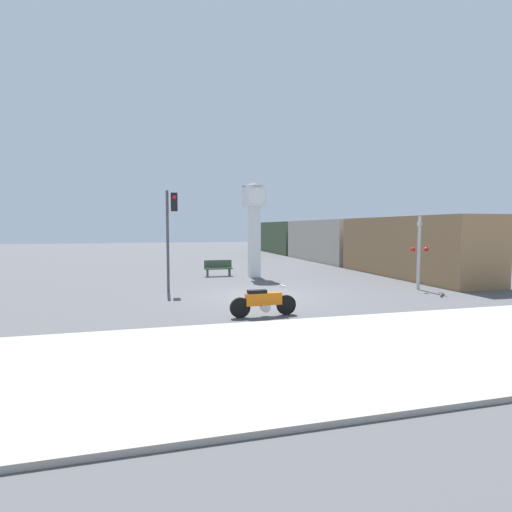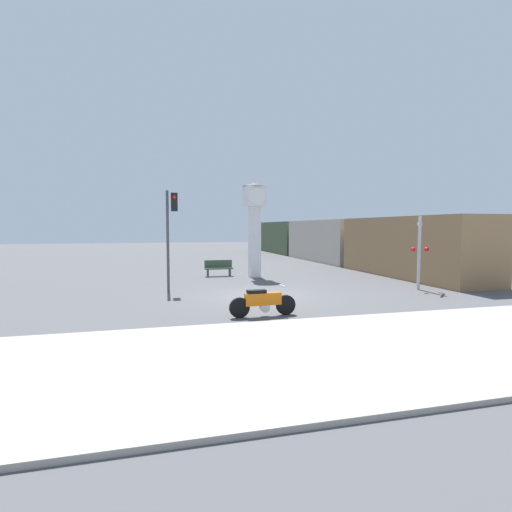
{
  "view_description": "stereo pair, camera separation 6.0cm",
  "coord_description": "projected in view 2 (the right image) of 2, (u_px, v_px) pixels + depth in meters",
  "views": [
    {
      "loc": [
        -4.37,
        -15.61,
        2.8
      ],
      "look_at": [
        0.11,
        1.08,
        1.57
      ],
      "focal_mm": 28.0,
      "sensor_mm": 36.0,
      "label": 1
    },
    {
      "loc": [
        -4.31,
        -15.63,
        2.8
      ],
      "look_at": [
        0.11,
        1.08,
        1.57
      ],
      "focal_mm": 28.0,
      "sensor_mm": 36.0,
      "label": 2
    }
  ],
  "objects": [
    {
      "name": "traffic_light",
      "position": [
        171.0,
        222.0,
        17.42
      ],
      "size": [
        0.5,
        0.35,
        4.41
      ],
      "color": "#47474C",
      "rests_on": "ground_plane"
    },
    {
      "name": "motorcycle",
      "position": [
        263.0,
        302.0,
        12.56
      ],
      "size": [
        2.18,
        0.47,
        0.96
      ],
      "rotation": [
        0.0,
        0.0,
        0.04
      ],
      "color": "black",
      "rests_on": "ground_plane"
    },
    {
      "name": "ground_plane",
      "position": [
        260.0,
        296.0,
        16.37
      ],
      "size": [
        120.0,
        120.0,
        0.0
      ],
      "primitive_type": "plane",
      "color": "#4C4C4F"
    },
    {
      "name": "bench",
      "position": [
        219.0,
        268.0,
        22.99
      ],
      "size": [
        1.6,
        0.44,
        0.92
      ],
      "color": "#384C38",
      "rests_on": "ground_plane"
    },
    {
      "name": "freight_train",
      "position": [
        326.0,
        241.0,
        33.68
      ],
      "size": [
        2.8,
        33.51,
        3.4
      ],
      "color": "olive",
      "rests_on": "ground_plane"
    },
    {
      "name": "sidewalk_strip",
      "position": [
        351.0,
        350.0,
        8.97
      ],
      "size": [
        36.0,
        6.0,
        0.1
      ],
      "color": "#9E998E",
      "rests_on": "ground_plane"
    },
    {
      "name": "clock_tower",
      "position": [
        255.0,
        215.0,
        22.39
      ],
      "size": [
        1.37,
        1.37,
        5.3
      ],
      "color": "white",
      "rests_on": "ground_plane"
    },
    {
      "name": "railroad_crossing_signal",
      "position": [
        419.0,
        249.0,
        17.89
      ],
      "size": [
        0.9,
        0.82,
        3.31
      ],
      "color": "#B7B7BC",
      "rests_on": "ground_plane"
    }
  ]
}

